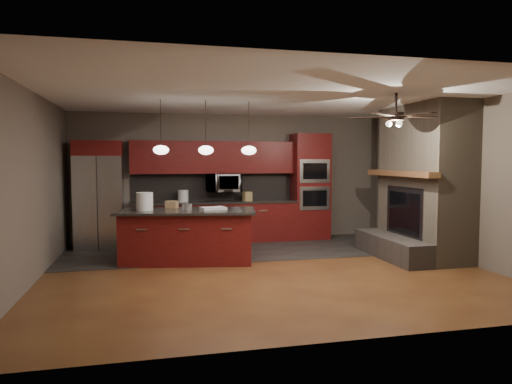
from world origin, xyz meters
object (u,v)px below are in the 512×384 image
object	(u,v)px
refrigerator	(99,195)
kitchen_island	(187,236)
microwave	(224,183)
counter_box	(247,196)
oven_tower	(310,187)
cardboard_box	(172,205)
paint_can	(187,207)
counter_bucket	(183,196)
white_bucket	(145,201)
paint_tray	(213,208)

from	to	relation	value
refrigerator	kitchen_island	xyz separation A→B (m)	(1.64, -1.69, -0.62)
microwave	counter_box	size ratio (longest dim) A/B	3.67
oven_tower	cardboard_box	world-z (taller)	oven_tower
oven_tower	kitchen_island	xyz separation A→B (m)	(-2.91, -1.77, -0.73)
paint_can	counter_box	xyz separation A→B (m)	(1.45, 1.81, 0.02)
paint_can	cardboard_box	size ratio (longest dim) A/B	0.83
refrigerator	counter_bucket	xyz separation A→B (m)	(1.70, 0.08, -0.06)
counter_bucket	paint_can	bearing A→B (deg)	-91.86
oven_tower	cardboard_box	bearing A→B (deg)	-156.00
kitchen_island	white_bucket	xyz separation A→B (m)	(-0.72, 0.11, 0.61)
paint_tray	refrigerator	bearing A→B (deg)	129.17
paint_can	counter_bucket	world-z (taller)	counter_bucket
microwave	oven_tower	bearing A→B (deg)	-1.66
kitchen_island	paint_tray	distance (m)	0.66
refrigerator	cardboard_box	xyz separation A→B (m)	(1.39, -1.33, -0.10)
microwave	refrigerator	distance (m)	2.59
white_bucket	cardboard_box	distance (m)	0.54
cardboard_box	refrigerator	bearing A→B (deg)	160.61
paint_tray	cardboard_box	size ratio (longest dim) A/B	2.06
microwave	refrigerator	size ratio (longest dim) A/B	0.34
paint_tray	cardboard_box	world-z (taller)	cardboard_box
counter_bucket	refrigerator	bearing A→B (deg)	-177.26
cardboard_box	counter_box	bearing A→B (deg)	63.26
microwave	paint_can	bearing A→B (deg)	-116.27
microwave	counter_box	xyz separation A→B (m)	(0.51, -0.10, -0.30)
refrigerator	kitchen_island	size ratio (longest dim) A/B	0.86
oven_tower	kitchen_island	bearing A→B (deg)	-148.75
oven_tower	white_bucket	size ratio (longest dim) A/B	7.69
paint_can	paint_tray	bearing A→B (deg)	5.91
refrigerator	kitchen_island	distance (m)	2.44
microwave	white_bucket	xyz separation A→B (m)	(-1.66, -1.71, -0.23)
microwave	counter_box	distance (m)	0.60
white_bucket	cardboard_box	xyz separation A→B (m)	(0.47, 0.25, -0.09)
microwave	white_bucket	size ratio (longest dim) A/B	2.37
cardboard_box	white_bucket	bearing A→B (deg)	-128.07
oven_tower	counter_box	world-z (taller)	oven_tower
white_bucket	counter_box	xyz separation A→B (m)	(2.17, 1.61, -0.07)
paint_can	refrigerator	bearing A→B (deg)	132.62
paint_can	counter_bucket	xyz separation A→B (m)	(0.06, 1.86, 0.05)
kitchen_island	paint_can	distance (m)	0.52
kitchen_island	counter_box	bearing A→B (deg)	60.30
kitchen_island	white_bucket	distance (m)	0.95
counter_box	paint_can	bearing A→B (deg)	-149.09
kitchen_island	paint_tray	size ratio (longest dim) A/B	5.98
paint_tray	counter_bucket	size ratio (longest dim) A/B	1.66
paint_tray	counter_box	size ratio (longest dim) A/B	2.11
refrigerator	white_bucket	size ratio (longest dim) A/B	7.03
oven_tower	kitchen_island	size ratio (longest dim) A/B	0.94
white_bucket	counter_box	distance (m)	2.70
refrigerator	paint_can	bearing A→B (deg)	-47.38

